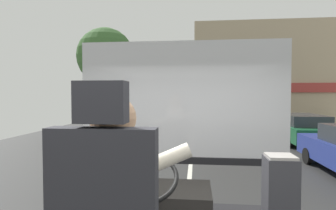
# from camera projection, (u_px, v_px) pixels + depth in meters

# --- Properties ---
(ground) EXTENTS (18.00, 44.00, 0.06)m
(ground) POSITION_uv_depth(u_px,v_px,m) (192.00, 150.00, 10.43)
(ground) COLOR #2B2B2B
(bus_driver) EXTENTS (0.78, 0.59, 0.80)m
(bus_driver) POSITION_uv_depth(u_px,v_px,m) (117.00, 192.00, 1.37)
(bus_driver) COLOR #282833
(bus_driver) RESTS_ON driver_seat
(steering_console) EXTENTS (1.10, 0.98, 0.78)m
(steering_console) POSITION_uv_depth(u_px,v_px,m) (154.00, 206.00, 2.59)
(steering_console) COLOR #282623
(steering_console) RESTS_ON bus_floor
(windshield_panel) EXTENTS (2.50, 0.08, 1.48)m
(windshield_panel) POSITION_uv_depth(u_px,v_px,m) (183.00, 116.00, 3.22)
(windshield_panel) COLOR silver
(street_tree) EXTENTS (2.82, 2.82, 5.45)m
(street_tree) POSITION_uv_depth(u_px,v_px,m) (106.00, 57.00, 13.30)
(street_tree) COLOR #4C3828
(street_tree) RESTS_ON ground
(shop_building) EXTENTS (10.37, 4.75, 7.02)m
(shop_building) POSITION_uv_depth(u_px,v_px,m) (266.00, 76.00, 19.56)
(shop_building) COLOR tan
(shop_building) RESTS_ON ground
(parked_car_green) EXTENTS (1.90, 4.50, 1.26)m
(parked_car_green) POSITION_uv_depth(u_px,v_px,m) (300.00, 128.00, 11.91)
(parked_car_green) COLOR #195633
(parked_car_green) RESTS_ON ground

